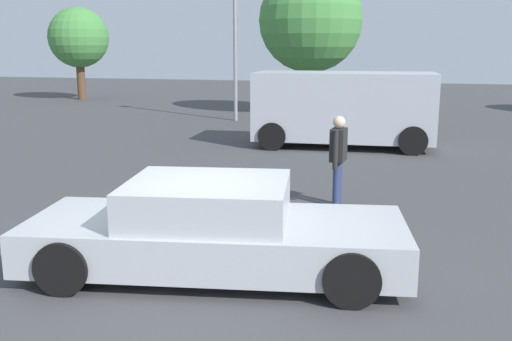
% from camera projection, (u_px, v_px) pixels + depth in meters
% --- Properties ---
extents(ground_plane, '(80.00, 80.00, 0.00)m').
position_uv_depth(ground_plane, '(205.00, 273.00, 7.41)').
color(ground_plane, '#424244').
extents(sedan_foreground, '(4.88, 2.47, 1.18)m').
position_uv_depth(sedan_foreground, '(214.00, 230.00, 7.35)').
color(sedan_foreground, '#B7BABF').
rests_on(sedan_foreground, ground_plane).
extents(dog, '(0.66, 0.42, 0.43)m').
position_uv_depth(dog, '(225.00, 191.00, 10.53)').
color(dog, beige).
rests_on(dog, ground_plane).
extents(van_white, '(5.01, 2.33, 2.08)m').
position_uv_depth(van_white, '(343.00, 107.00, 16.42)').
color(van_white, '#B2B7C1').
rests_on(van_white, ground_plane).
extents(pedestrian, '(0.28, 0.57, 1.61)m').
position_uv_depth(pedestrian, '(338.00, 153.00, 10.36)').
color(pedestrian, navy).
rests_on(pedestrian, ground_plane).
extents(light_post_near, '(0.44, 0.44, 6.00)m').
position_uv_depth(light_post_near, '(235.00, 9.00, 21.59)').
color(light_post_near, gray).
rests_on(light_post_near, ground_plane).
extents(tree_back_left, '(3.08, 3.08, 4.74)m').
position_uv_depth(tree_back_left, '(79.00, 38.00, 30.50)').
color(tree_back_left, brown).
rests_on(tree_back_left, ground_plane).
extents(tree_back_right, '(4.20, 4.20, 5.90)m').
position_uv_depth(tree_back_right, '(311.00, 21.00, 23.89)').
color(tree_back_right, brown).
rests_on(tree_back_right, ground_plane).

